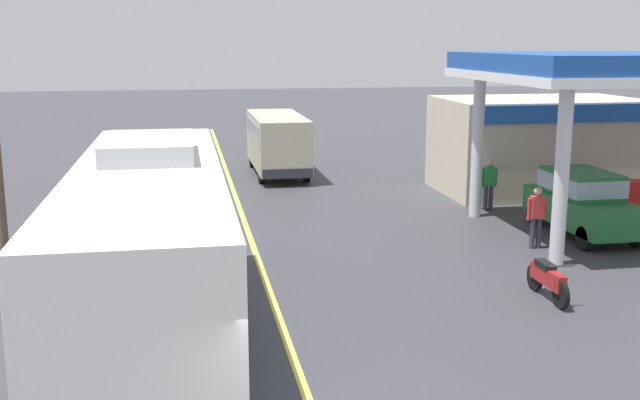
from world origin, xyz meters
TOP-DOWN VIEW (x-y plane):
  - ground at (0.00, 20.00)m, footprint 120.00×120.00m
  - lane_divider_stripe at (0.00, 15.00)m, footprint 0.16×50.00m
  - coach_bus_main at (-2.38, 5.27)m, footprint 2.60×11.04m
  - gas_station_roadside at (10.93, 15.71)m, footprint 9.10×11.95m
  - car_at_pump at (9.35, 11.50)m, footprint 1.70×4.20m
  - minibus_opposing_lane at (2.07, 23.01)m, footprint 2.04×6.13m
  - motorcycle_parked_forecourt at (5.81, 6.46)m, footprint 0.55×1.80m
  - pedestrian_near_pump at (7.39, 10.32)m, footprint 0.55×0.22m
  - pedestrian_by_shop at (7.98, 14.98)m, footprint 0.55×0.22m
  - car_trailing_behind_bus at (-1.63, 22.31)m, footprint 1.70×4.20m

SIDE VIEW (x-z plane):
  - ground at x=0.00m, z-range 0.00..0.00m
  - lane_divider_stripe at x=0.00m, z-range 0.00..0.01m
  - motorcycle_parked_forecourt at x=5.81m, z-range -0.02..0.90m
  - pedestrian_near_pump at x=7.39m, z-range 0.10..1.76m
  - pedestrian_by_shop at x=7.98m, z-range 0.10..1.76m
  - car_at_pump at x=9.35m, z-range 0.10..1.92m
  - car_trailing_behind_bus at x=-1.63m, z-range 0.10..1.92m
  - minibus_opposing_lane at x=2.07m, z-range 0.25..2.69m
  - coach_bus_main at x=-2.38m, z-range -0.12..3.56m
  - gas_station_roadside at x=10.93m, z-range 0.08..5.18m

